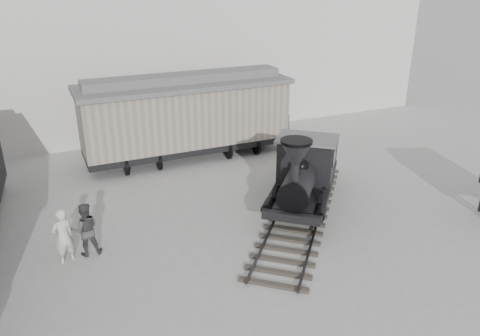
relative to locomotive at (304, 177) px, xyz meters
name	(u,v)px	position (x,y,z in m)	size (l,w,h in m)	color
ground	(293,265)	(-2.38, -3.40, -1.27)	(90.00, 90.00, 0.00)	#9E9E9B
north_wall	(159,33)	(-2.38, 11.58, 4.28)	(34.00, 2.51, 11.00)	silver
locomotive	(304,177)	(0.00, 0.00, 0.00)	(7.92, 8.83, 3.45)	#393630
boxcar	(186,115)	(-2.45, 7.08, 0.92)	(10.24, 3.24, 4.19)	black
visitor_a	(63,236)	(-8.90, -0.26, -0.35)	(0.67, 0.44, 1.84)	silver
visitor_b	(85,229)	(-8.20, -0.09, -0.36)	(0.88, 0.69, 1.82)	#434244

